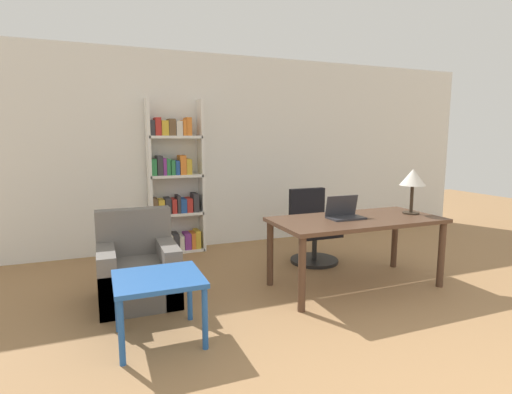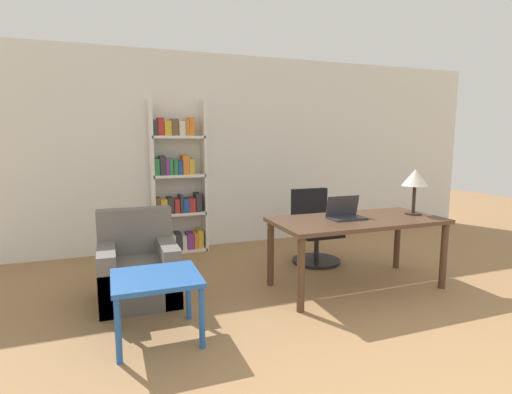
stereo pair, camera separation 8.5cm
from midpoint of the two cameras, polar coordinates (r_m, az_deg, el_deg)
wall_back at (r=5.87m, az=-2.81°, el=6.50°), size 8.00×0.06×2.70m
desk at (r=4.26m, az=13.57°, el=-4.12°), size 1.76×0.83×0.73m
laptop at (r=4.20m, az=11.94°, el=-2.29°), size 0.37×0.22×0.23m
table_lamp at (r=4.62m, az=21.00°, el=2.42°), size 0.27×0.27×0.49m
office_chair at (r=5.09m, az=7.56°, el=-4.80°), size 0.60×0.60×0.91m
side_table_blue at (r=3.20m, az=-14.53°, el=-12.14°), size 0.65×0.59×0.51m
armchair at (r=4.06m, az=-17.13°, el=-10.13°), size 0.72×0.74×0.85m
bookshelf at (r=5.48m, az=-11.99°, el=1.40°), size 0.73×0.28×2.05m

